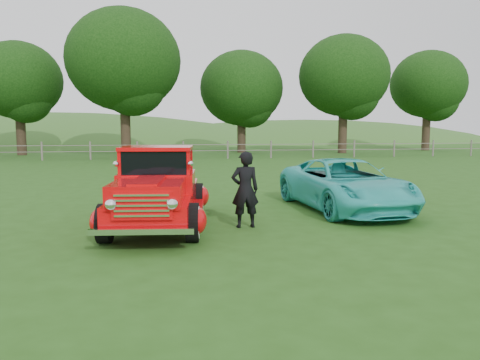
{
  "coord_description": "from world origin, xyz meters",
  "views": [
    {
      "loc": [
        -0.79,
        -9.47,
        2.23
      ],
      "look_at": [
        0.78,
        1.2,
        0.97
      ],
      "focal_mm": 35.0,
      "sensor_mm": 36.0,
      "label": 1
    }
  ],
  "objects": [
    {
      "name": "tree_mid_west",
      "position": [
        -12.0,
        28.0,
        5.55
      ],
      "size": [
        6.4,
        6.4,
        8.46
      ],
      "color": "black",
      "rests_on": "ground"
    },
    {
      "name": "tree_near_west",
      "position": [
        -4.0,
        25.0,
        6.8
      ],
      "size": [
        8.0,
        8.0,
        10.42
      ],
      "color": "black",
      "rests_on": "ground"
    },
    {
      "name": "man",
      "position": [
        0.79,
        0.52,
        0.84
      ],
      "size": [
        0.63,
        0.43,
        1.68
      ],
      "primitive_type": "imported",
      "rotation": [
        0.0,
        0.0,
        3.19
      ],
      "color": "black",
      "rests_on": "ground"
    },
    {
      "name": "ground",
      "position": [
        0.0,
        0.0,
        0.0
      ],
      "size": [
        140.0,
        140.0,
        0.0
      ],
      "primitive_type": "plane",
      "color": "#234B14",
      "rests_on": "ground"
    },
    {
      "name": "tree_near_east",
      "position": [
        5.0,
        29.0,
        5.25
      ],
      "size": [
        6.8,
        6.8,
        8.33
      ],
      "color": "black",
      "rests_on": "ground"
    },
    {
      "name": "fence_line",
      "position": [
        0.0,
        22.0,
        0.6
      ],
      "size": [
        48.0,
        0.12,
        1.2
      ],
      "color": "#6D635C",
      "rests_on": "ground"
    },
    {
      "name": "teal_sedan",
      "position": [
        3.76,
        2.29,
        0.67
      ],
      "size": [
        2.68,
        5.04,
        1.35
      ],
      "primitive_type": "imported",
      "rotation": [
        0.0,
        0.0,
        0.09
      ],
      "color": "#30C0B9",
      "rests_on": "ground"
    },
    {
      "name": "red_pickup",
      "position": [
        -1.1,
        0.97,
        0.8
      ],
      "size": [
        2.57,
        5.12,
        1.78
      ],
      "rotation": [
        0.0,
        0.0,
        -0.09
      ],
      "color": "black",
      "rests_on": "ground"
    },
    {
      "name": "tree_mid_east",
      "position": [
        13.0,
        27.0,
        6.17
      ],
      "size": [
        7.2,
        7.2,
        9.44
      ],
      "color": "black",
      "rests_on": "ground"
    },
    {
      "name": "tree_far_east",
      "position": [
        22.0,
        30.0,
        5.86
      ],
      "size": [
        6.6,
        6.6,
        8.86
      ],
      "color": "black",
      "rests_on": "ground"
    },
    {
      "name": "distant_hills",
      "position": [
        -4.08,
        59.46,
        -4.55
      ],
      "size": [
        116.0,
        60.0,
        18.0
      ],
      "color": "#316726",
      "rests_on": "ground"
    }
  ]
}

